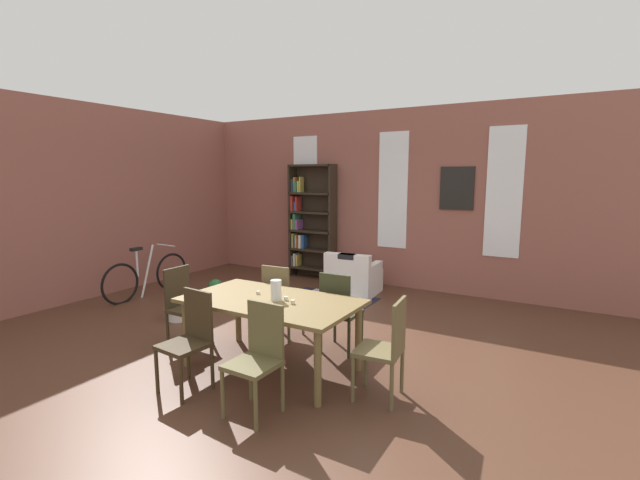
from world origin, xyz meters
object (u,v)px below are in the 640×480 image
Objects in this scene: dining_chair_far_left at (281,299)px; armchair_white at (353,278)px; dining_chair_head_left at (185,304)px; potted_plant_corner at (178,303)px; potted_plant_by_shelf at (216,291)px; vase_on_table at (276,290)px; bookshelf_tall at (309,221)px; bicycle_second at (147,276)px; dining_table at (271,306)px; dining_chair_near_right at (258,355)px; dining_chair_near_left at (190,337)px; dining_chair_far_right at (339,309)px; dining_chair_head_right at (386,346)px.

dining_chair_far_left is 1.10× the size of armchair_white.
potted_plant_corner is (-0.79, 0.58, -0.26)m from dining_chair_head_left.
dining_chair_head_left is at bearing -58.44° from potted_plant_by_shelf.
vase_on_table is 0.95m from dining_chair_far_left.
bookshelf_tall reaches higher than dining_chair_head_left.
potted_plant_corner is at bearing -23.27° from bicycle_second.
dining_table is 2.13× the size of armchair_white.
bookshelf_tall is at bearing 115.66° from dining_chair_far_left.
bicycle_second is (-3.60, 1.21, -0.53)m from vase_on_table.
bicycle_second is (-3.94, 1.95, -0.17)m from dining_chair_near_right.
vase_on_table is at bearing -62.84° from bookshelf_tall.
dining_chair_near_left reaches higher than bicycle_second.
dining_chair_far_left is (0.88, 0.74, 0.00)m from dining_chair_head_left.
dining_chair_far_left is at bearing 5.45° from potted_plant_corner.
dining_table is 1.94× the size of dining_chair_far_right.
dining_chair_head_right is at bearing 0.31° from dining_table.
dining_chair_near_left is at bearing -89.95° from dining_chair_far_left.
dining_chair_head_left reaches higher than dining_table.
dining_chair_head_right is at bearing 0.33° from vase_on_table.
dining_chair_near_right is (1.71, -0.74, 0.00)m from dining_chair_head_left.
dining_chair_head_right is 3.75m from potted_plant_by_shelf.
vase_on_table is 3.83m from bicycle_second.
vase_on_table is at bearing 114.79° from dining_chair_near_right.
dining_chair_head_left is at bearing -179.98° from dining_table.
bookshelf_tall is at bearing 107.94° from dining_chair_near_left.
bookshelf_tall is at bearing 83.11° from potted_plant_by_shelf.
armchair_white is (-0.96, 2.34, -0.23)m from dining_chair_far_right.
potted_plant_corner is at bearing 170.29° from dining_chair_head_right.
dining_chair_near_left is (-0.48, -0.74, -0.35)m from vase_on_table.
bicycle_second is at bearing -147.76° from armchair_white.
armchair_white reaches higher than potted_plant_by_shelf.
vase_on_table reaches higher than dining_chair_far_left.
dining_chair_head_left reaches higher than potted_plant_corner.
dining_chair_near_left reaches higher than dining_table.
dining_chair_far_left is at bearing 118.83° from dining_table.
vase_on_table is 0.52× the size of potted_plant_by_shelf.
dining_table is at bearing -119.21° from dining_chair_far_right.
vase_on_table is 0.89m from dining_chair_near_right.
dining_chair_near_right is 5.14m from bookshelf_tall.
dining_chair_far_left is 0.55× the size of bicycle_second.
dining_chair_near_right is 4.40m from bicycle_second.
vase_on_table is 0.22× the size of dining_chair_far_left.
dining_chair_far_right is at bearing -0.01° from dining_chair_far_left.
bookshelf_tall is (-2.30, 4.55, 0.62)m from dining_chair_near_right.
dining_chair_far_right reaches higher than armchair_white.
dining_chair_head_left is (-1.29, -0.00, -0.17)m from dining_table.
dining_table reaches higher than potted_plant_corner.
bookshelf_tall is 2.57m from potted_plant_by_shelf.
bookshelf_tall is (-1.88, 3.81, 0.45)m from dining_table.
dining_chair_head_left and dining_chair_far_right have the same top height.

